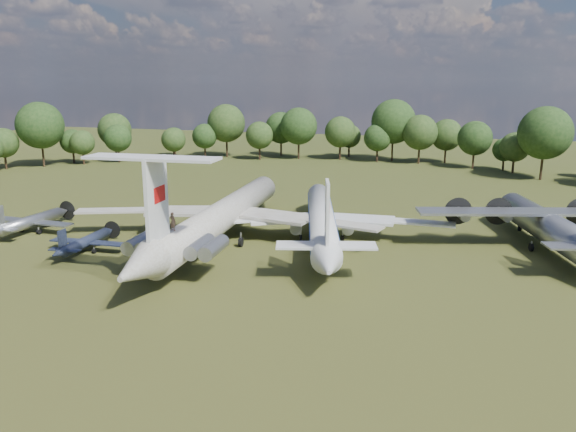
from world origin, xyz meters
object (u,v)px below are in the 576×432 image
(tu104_jet, at_px, (322,224))
(person_on_il62, at_px, (173,221))
(an12_transport, at_px, (548,231))
(small_prop_west, at_px, (86,244))
(small_prop_northwest, at_px, (31,224))
(il62_airliner, at_px, (223,221))

(tu104_jet, bearing_deg, person_on_il62, -137.49)
(tu104_jet, xyz_separation_m, an12_transport, (27.66, 4.82, 0.07))
(person_on_il62, bearing_deg, small_prop_west, -7.68)
(small_prop_west, bearing_deg, small_prop_northwest, 154.68)
(tu104_jet, bearing_deg, il62_airliner, -179.57)
(an12_transport, distance_m, small_prop_west, 56.97)
(tu104_jet, bearing_deg, small_prop_west, -169.22)
(person_on_il62, bearing_deg, il62_airliner, -74.69)
(il62_airliner, relative_size, tu104_jet, 1.18)
(il62_airliner, xyz_separation_m, small_prop_northwest, (-26.88, -4.15, -1.45))
(tu104_jet, relative_size, an12_transport, 1.28)
(tu104_jet, height_order, person_on_il62, person_on_il62)
(tu104_jet, bearing_deg, small_prop_northwest, 175.49)
(il62_airliner, distance_m, tu104_jet, 12.87)
(tu104_jet, height_order, an12_transport, an12_transport)
(small_prop_northwest, bearing_deg, small_prop_west, -20.45)
(small_prop_west, height_order, person_on_il62, person_on_il62)
(il62_airliner, height_order, person_on_il62, person_on_il62)
(tu104_jet, xyz_separation_m, person_on_il62, (-11.41, -18.36, 4.00))
(small_prop_west, bearing_deg, il62_airliner, 31.71)
(il62_airliner, relative_size, small_prop_west, 4.03)
(small_prop_west, relative_size, person_on_il62, 6.84)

